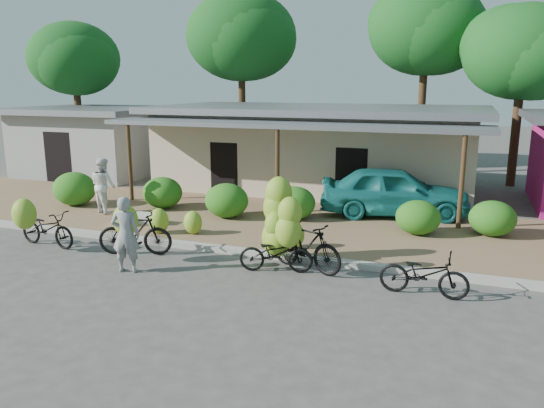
{
  "coord_description": "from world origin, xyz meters",
  "views": [
    {
      "loc": [
        5.67,
        -9.74,
        4.21
      ],
      "look_at": [
        1.06,
        2.72,
        1.2
      ],
      "focal_mm": 35.0,
      "sensor_mm": 36.0,
      "label": 1
    }
  ],
  "objects_px": {
    "sack_near": "(147,218)",
    "bike_center": "(277,232)",
    "bike_left": "(133,231)",
    "bike_right": "(302,241)",
    "bystander": "(103,185)",
    "bike_far_right": "(424,274)",
    "tree_back_left": "(73,57)",
    "tree_center_right": "(422,27)",
    "tree_near_right": "(518,50)",
    "bike_far_left": "(43,226)",
    "sack_far": "(123,219)",
    "teal_van": "(394,191)",
    "vendor": "(126,234)",
    "tree_far_center": "(239,35)"
  },
  "relations": [
    {
      "from": "bike_center",
      "to": "bike_far_right",
      "type": "relative_size",
      "value": 1.18
    },
    {
      "from": "tree_back_left",
      "to": "tree_near_right",
      "type": "xyz_separation_m",
      "value": [
        21.0,
        1.5,
        -0.02
      ]
    },
    {
      "from": "tree_far_center",
      "to": "bike_left",
      "type": "bearing_deg",
      "value": -76.17
    },
    {
      "from": "tree_center_right",
      "to": "bike_center",
      "type": "distance_m",
      "value": 16.38
    },
    {
      "from": "sack_near",
      "to": "teal_van",
      "type": "xyz_separation_m",
      "value": [
        6.8,
        3.58,
        0.63
      ]
    },
    {
      "from": "bike_left",
      "to": "bike_right",
      "type": "bearing_deg",
      "value": -102.83
    },
    {
      "from": "sack_near",
      "to": "bike_center",
      "type": "bearing_deg",
      "value": -22.25
    },
    {
      "from": "tree_near_right",
      "to": "bike_far_left",
      "type": "relative_size",
      "value": 3.87
    },
    {
      "from": "vendor",
      "to": "bystander",
      "type": "height_order",
      "value": "bystander"
    },
    {
      "from": "tree_back_left",
      "to": "bike_far_left",
      "type": "distance_m",
      "value": 16.13
    },
    {
      "from": "sack_far",
      "to": "bystander",
      "type": "bearing_deg",
      "value": 143.94
    },
    {
      "from": "sack_near",
      "to": "bike_far_right",
      "type": "bearing_deg",
      "value": -17.47
    },
    {
      "from": "bike_right",
      "to": "teal_van",
      "type": "xyz_separation_m",
      "value": [
        1.29,
        5.69,
        0.16
      ]
    },
    {
      "from": "tree_center_right",
      "to": "bike_right",
      "type": "distance_m",
      "value": 16.48
    },
    {
      "from": "bike_left",
      "to": "sack_far",
      "type": "relative_size",
      "value": 2.59
    },
    {
      "from": "tree_back_left",
      "to": "tree_center_right",
      "type": "xyz_separation_m",
      "value": [
        17.0,
        3.5,
        1.19
      ]
    },
    {
      "from": "tree_back_left",
      "to": "bike_far_right",
      "type": "height_order",
      "value": "tree_back_left"
    },
    {
      "from": "tree_near_right",
      "to": "vendor",
      "type": "bearing_deg",
      "value": -120.82
    },
    {
      "from": "bike_far_left",
      "to": "sack_near",
      "type": "distance_m",
      "value": 3.04
    },
    {
      "from": "tree_center_right",
      "to": "tree_back_left",
      "type": "bearing_deg",
      "value": -168.37
    },
    {
      "from": "bike_center",
      "to": "teal_van",
      "type": "height_order",
      "value": "bike_center"
    },
    {
      "from": "bike_center",
      "to": "sack_near",
      "type": "height_order",
      "value": "bike_center"
    },
    {
      "from": "bike_right",
      "to": "vendor",
      "type": "height_order",
      "value": "bike_right"
    },
    {
      "from": "tree_center_right",
      "to": "tree_near_right",
      "type": "distance_m",
      "value": 4.63
    },
    {
      "from": "bike_left",
      "to": "sack_far",
      "type": "xyz_separation_m",
      "value": [
        -1.88,
        2.16,
        -0.39
      ]
    },
    {
      "from": "bike_far_right",
      "to": "vendor",
      "type": "height_order",
      "value": "vendor"
    },
    {
      "from": "bike_right",
      "to": "tree_near_right",
      "type": "bearing_deg",
      "value": -0.38
    },
    {
      "from": "bike_far_left",
      "to": "bike_left",
      "type": "xyz_separation_m",
      "value": [
        2.66,
        0.19,
        0.07
      ]
    },
    {
      "from": "tree_far_center",
      "to": "bike_far_left",
      "type": "xyz_separation_m",
      "value": [
        1.08,
        -15.36,
        -6.08
      ]
    },
    {
      "from": "bike_far_left",
      "to": "bike_right",
      "type": "distance_m",
      "value": 6.95
    },
    {
      "from": "tree_near_right",
      "to": "bike_far_left",
      "type": "distance_m",
      "value": 18.95
    },
    {
      "from": "bike_far_right",
      "to": "sack_far",
      "type": "height_order",
      "value": "bike_far_right"
    },
    {
      "from": "bike_center",
      "to": "teal_van",
      "type": "distance_m",
      "value": 5.9
    },
    {
      "from": "tree_center_right",
      "to": "sack_far",
      "type": "xyz_separation_m",
      "value": [
        -7.14,
        -13.51,
        -6.51
      ]
    },
    {
      "from": "bike_far_right",
      "to": "bystander",
      "type": "relative_size",
      "value": 1.0
    },
    {
      "from": "tree_center_right",
      "to": "tree_near_right",
      "type": "xyz_separation_m",
      "value": [
        4.0,
        -2.0,
        -1.21
      ]
    },
    {
      "from": "tree_near_right",
      "to": "tree_back_left",
      "type": "bearing_deg",
      "value": -175.91
    },
    {
      "from": "tree_near_right",
      "to": "bike_left",
      "type": "bearing_deg",
      "value": -124.13
    },
    {
      "from": "tree_far_center",
      "to": "bike_far_right",
      "type": "xyz_separation_m",
      "value": [
        10.73,
        -15.29,
        -6.2
      ]
    },
    {
      "from": "bike_left",
      "to": "bike_right",
      "type": "distance_m",
      "value": 4.28
    },
    {
      "from": "bystander",
      "to": "sack_far",
      "type": "bearing_deg",
      "value": 164.88
    },
    {
      "from": "vendor",
      "to": "sack_far",
      "type": "bearing_deg",
      "value": -68.4
    },
    {
      "from": "sack_near",
      "to": "vendor",
      "type": "relative_size",
      "value": 0.48
    },
    {
      "from": "bike_center",
      "to": "bike_right",
      "type": "xyz_separation_m",
      "value": [
        0.64,
        -0.12,
        -0.12
      ]
    },
    {
      "from": "tree_center_right",
      "to": "vendor",
      "type": "xyz_separation_m",
      "value": [
        -4.76,
        -16.68,
        -5.89
      ]
    },
    {
      "from": "bike_left",
      "to": "bystander",
      "type": "xyz_separation_m",
      "value": [
        -3.34,
        3.23,
        0.36
      ]
    },
    {
      "from": "tree_near_right",
      "to": "bike_right",
      "type": "relative_size",
      "value": 3.66
    },
    {
      "from": "sack_far",
      "to": "bystander",
      "type": "xyz_separation_m",
      "value": [
        -1.46,
        1.07,
        0.76
      ]
    },
    {
      "from": "tree_back_left",
      "to": "sack_near",
      "type": "height_order",
      "value": "tree_back_left"
    },
    {
      "from": "tree_back_left",
      "to": "bike_far_right",
      "type": "distance_m",
      "value": 22.98
    }
  ]
}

